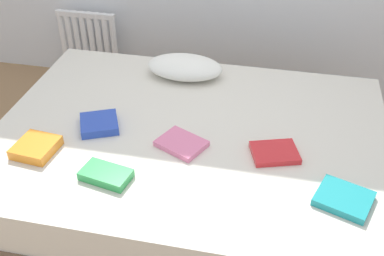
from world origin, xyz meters
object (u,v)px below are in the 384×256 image
object	(u,v)px
textbook_teal	(344,199)
textbook_orange	(36,147)
textbook_green	(106,175)
textbook_blue	(99,124)
textbook_red	(275,153)
textbook_pink	(181,144)
radiator	(89,42)
bed	(190,169)
pillow	(185,67)

from	to	relation	value
textbook_teal	textbook_orange	size ratio (longest dim) A/B	1.15
textbook_orange	textbook_green	world-z (taller)	textbook_orange
textbook_blue	textbook_red	bearing A→B (deg)	-27.06
textbook_pink	textbook_green	xyz separation A→B (m)	(-0.27, -0.29, 0.01)
radiator	textbook_blue	bearing A→B (deg)	-64.57
bed	pillow	world-z (taller)	pillow
bed	textbook_teal	distance (m)	0.85
textbook_green	textbook_orange	bearing A→B (deg)	175.51
bed	textbook_red	bearing A→B (deg)	-14.12
textbook_orange	pillow	bearing A→B (deg)	64.04
pillow	textbook_teal	world-z (taller)	pillow
bed	pillow	distance (m)	0.63
bed	textbook_red	distance (m)	0.51
radiator	textbook_orange	distance (m)	1.58
textbook_red	textbook_green	xyz separation A→B (m)	(-0.71, -0.32, 0.01)
textbook_pink	textbook_green	bearing A→B (deg)	-107.09
textbook_red	textbook_orange	size ratio (longest dim) A/B	1.12
textbook_blue	textbook_pink	world-z (taller)	textbook_blue
textbook_pink	textbook_orange	distance (m)	0.68
textbook_blue	textbook_green	xyz separation A→B (m)	(0.17, -0.36, -0.00)
textbook_pink	pillow	bearing A→B (deg)	126.97
textbook_pink	textbook_teal	world-z (taller)	textbook_teal
bed	textbook_orange	distance (m)	0.79
pillow	textbook_pink	bearing A→B (deg)	-78.64
radiator	textbook_pink	bearing A→B (deg)	-51.92
textbook_teal	textbook_blue	bearing A→B (deg)	-173.72
textbook_red	textbook_teal	world-z (taller)	textbook_teal
textbook_blue	textbook_pink	size ratio (longest dim) A/B	0.86
textbook_green	textbook_pink	bearing A→B (deg)	58.55
radiator	textbook_red	world-z (taller)	radiator
textbook_pink	textbook_teal	xyz separation A→B (m)	(0.74, -0.22, 0.00)
bed	textbook_green	world-z (taller)	textbook_green
textbook_blue	textbook_red	xyz separation A→B (m)	(0.88, -0.04, -0.01)
textbook_teal	radiator	bearing A→B (deg)	158.86
textbook_pink	radiator	bearing A→B (deg)	153.69
bed	textbook_pink	distance (m)	0.30
textbook_blue	textbook_red	size ratio (longest dim) A/B	0.87
textbook_teal	textbook_orange	xyz separation A→B (m)	(-1.40, 0.04, 0.01)
textbook_orange	radiator	bearing A→B (deg)	110.18
textbook_green	radiator	bearing A→B (deg)	126.69
bed	textbook_green	bearing A→B (deg)	-123.82
textbook_pink	textbook_red	bearing A→B (deg)	28.59
pillow	textbook_pink	world-z (taller)	pillow
pillow	textbook_pink	size ratio (longest dim) A/B	2.08
bed	textbook_blue	world-z (taller)	textbook_blue
radiator	bed	bearing A→B (deg)	-48.66
textbook_red	textbook_teal	bearing A→B (deg)	-57.73
textbook_teal	textbook_green	bearing A→B (deg)	-156.16
textbook_teal	textbook_orange	distance (m)	1.40
textbook_teal	textbook_green	world-z (taller)	textbook_green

